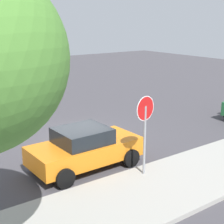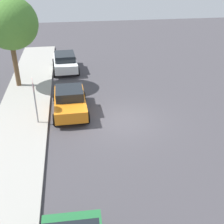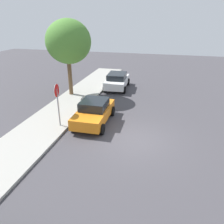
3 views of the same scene
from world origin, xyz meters
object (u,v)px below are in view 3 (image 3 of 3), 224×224
at_px(stop_sign, 57,98).
at_px(parked_car_orange, 94,112).
at_px(parked_car_white, 117,81).
at_px(street_tree_near_corner, 68,42).

xyz_separation_m(stop_sign, parked_car_orange, (1.16, -1.79, -1.16)).
height_order(stop_sign, parked_car_white, stop_sign).
distance_m(parked_car_orange, parked_car_white, 7.32).
distance_m(parked_car_white, street_tree_near_corner, 5.68).
xyz_separation_m(stop_sign, parked_car_white, (8.47, -1.57, -1.15)).
bearing_deg(street_tree_near_corner, stop_sign, -163.64).
bearing_deg(stop_sign, street_tree_near_corner, 16.36).
distance_m(stop_sign, parked_car_orange, 2.43).
relative_size(stop_sign, street_tree_near_corner, 0.45).
bearing_deg(parked_car_white, parked_car_orange, -178.26).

